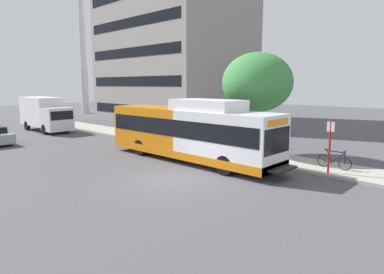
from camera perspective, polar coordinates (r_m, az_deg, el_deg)
ground_plane at (r=22.09m, az=-17.68°, el=-3.06°), size 120.00×120.00×0.00m
sidewalk_curb at (r=24.66m, az=-0.98°, el=-1.24°), size 3.00×56.00×0.14m
transit_bus at (r=19.41m, az=-0.40°, el=0.85°), size 2.58×12.25×3.65m
bus_stop_sign_pole at (r=17.51m, az=22.69°, el=-0.92°), size 0.10×0.36×2.60m
bicycle_parked at (r=18.72m, az=23.34°, el=-3.75°), size 0.52×1.76×1.02m
street_tree_near_stop at (r=21.24m, az=11.20°, el=9.20°), size 4.37×4.37×6.32m
box_truck_background at (r=35.00m, az=-24.05°, el=3.78°), size 2.32×7.01×3.25m
apartment_tower_backdrop at (r=44.06m, az=-3.08°, el=22.16°), size 13.29×17.16×28.98m
lattice_comm_tower at (r=55.40m, az=-18.38°, el=14.90°), size 1.10×1.10×31.55m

